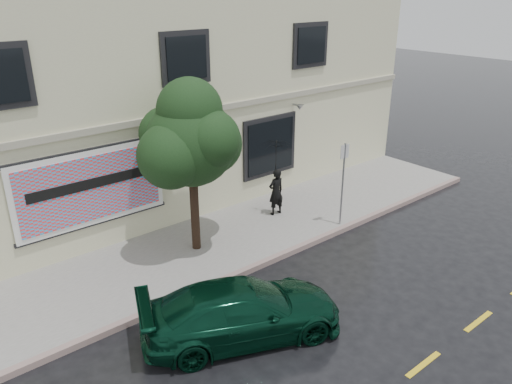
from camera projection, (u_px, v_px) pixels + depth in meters
ground at (302, 289)px, 12.59m from camera, size 90.00×90.00×0.00m
sidewalk at (226, 240)px, 14.88m from camera, size 20.00×3.50×0.15m
curb at (264, 263)px, 13.63m from camera, size 20.00×0.18×0.16m
road_marking at (423, 364)px, 10.10m from camera, size 19.00×0.12×0.01m
building at (127, 95)px, 17.64m from camera, size 20.00×8.12×7.00m
billboard at (91, 188)px, 13.42m from camera, size 4.30×0.16×2.20m
car at (242, 311)px, 10.72m from camera, size 4.75×3.42×1.27m
pedestrian at (276, 192)px, 16.10m from camera, size 0.59×0.40×1.55m
umbrella at (277, 157)px, 15.64m from camera, size 1.18×1.18×0.82m
street_tree at (191, 143)px, 13.09m from camera, size 2.38×2.38×4.34m
sign_pole at (343, 177)px, 15.08m from camera, size 0.33×0.06×2.65m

